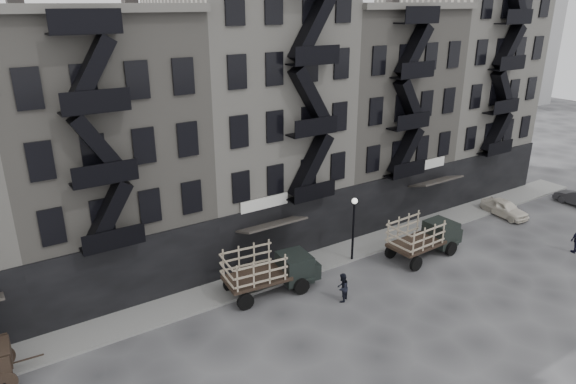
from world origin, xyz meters
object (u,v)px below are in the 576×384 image
stake_truck_west (269,267)px  car_east (505,208)px  pedestrian_mid (342,288)px  stake_truck_east (425,234)px

stake_truck_west → car_east: stake_truck_west is taller
car_east → pedestrian_mid: 18.09m
stake_truck_west → car_east: (20.74, -0.54, -0.92)m
stake_truck_west → stake_truck_east: bearing=-3.1°
stake_truck_west → car_east: size_ratio=1.51×
pedestrian_mid → stake_truck_east: bearing=157.9°
stake_truck_west → pedestrian_mid: stake_truck_west is taller
car_east → stake_truck_east: bearing=-168.2°
stake_truck_west → stake_truck_east: 10.73m
stake_truck_east → car_east: bearing=3.9°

